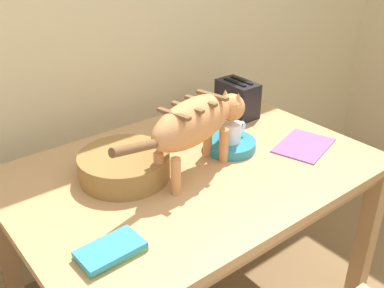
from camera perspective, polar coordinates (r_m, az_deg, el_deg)
wall_rear at (r=2.11m, az=-11.43°, el=16.33°), size 4.72×0.11×2.50m
dining_table at (r=1.79m, az=-0.00°, el=-5.25°), size 1.40×0.97×0.76m
cat at (r=1.63m, az=0.66°, el=2.81°), size 0.68×0.23×0.30m
saucer_bowl at (r=1.87m, az=4.81°, el=-0.10°), size 0.22×0.22×0.04m
coffee_mug at (r=1.85m, az=4.95°, el=1.56°), size 0.13×0.09×0.08m
magazine at (r=1.95m, az=14.07°, el=-0.18°), size 0.30×0.26×0.01m
book_stack at (r=1.35m, az=-10.34°, el=-13.21°), size 0.20×0.12×0.03m
wicker_basket at (r=1.68m, az=-8.63°, el=-2.69°), size 0.34×0.34×0.10m
toaster at (r=2.16m, az=5.80°, el=5.77°), size 0.12×0.20×0.18m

